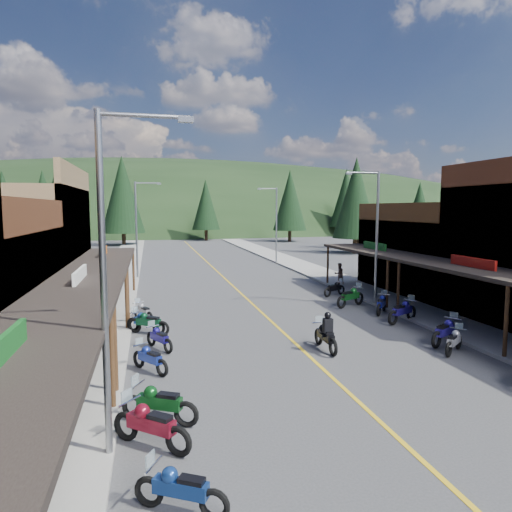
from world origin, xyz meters
TOP-DOWN VIEW (x-y plane):
  - ground at (0.00, 0.00)m, footprint 220.00×220.00m
  - centerline at (0.00, 20.00)m, footprint 0.15×90.00m
  - sidewalk_west at (-8.70, 20.00)m, footprint 3.40×94.00m
  - sidewalk_east at (8.70, 20.00)m, footprint 3.40×94.00m
  - shop_west_3 at (-13.78, 11.30)m, footprint 10.90×10.20m
  - shop_east_3 at (13.75, 11.30)m, footprint 10.90×10.20m
  - streetlight_0 at (-6.95, -6.00)m, footprint 2.16×0.18m
  - streetlight_1 at (-6.95, 22.00)m, footprint 2.16×0.18m
  - streetlight_2 at (6.95, 8.00)m, footprint 2.16×0.18m
  - streetlight_3 at (6.95, 30.00)m, footprint 2.16×0.18m
  - ridge_hill at (0.00, 135.00)m, footprint 310.00×140.00m
  - pine_1 at (-24.00, 70.00)m, footprint 5.88×5.88m
  - pine_2 at (-10.00, 58.00)m, footprint 6.72×6.72m
  - pine_3 at (4.00, 66.00)m, footprint 5.04×5.04m
  - pine_4 at (18.00, 60.00)m, footprint 5.88×5.88m
  - pine_5 at (34.00, 72.00)m, footprint 6.72×6.72m
  - pine_6 at (46.00, 64.00)m, footprint 5.04×5.04m
  - pine_7 at (-32.00, 76.00)m, footprint 5.88×5.88m
  - pine_8 at (-22.00, 40.00)m, footprint 4.48×4.48m
  - pine_9 at (24.00, 45.00)m, footprint 4.93×4.93m
  - pine_10 at (-18.00, 50.00)m, footprint 5.38×5.38m
  - pine_11 at (20.00, 38.00)m, footprint 5.82×5.82m
  - bike_west_4 at (-5.60, -8.36)m, footprint 1.99×1.52m
  - bike_west_5 at (-6.13, -5.77)m, footprint 2.24×2.07m
  - bike_west_6 at (-5.91, -4.50)m, footprint 2.28×1.70m
  - bike_west_7 at (-6.15, -0.42)m, footprint 1.66×1.95m
  - bike_west_8 at (-5.77, 2.17)m, footprint 1.48×1.98m
  - bike_west_9 at (-6.20, 4.67)m, footprint 2.16×1.77m
  - bike_west_10 at (-6.34, 4.92)m, footprint 2.07×1.78m
  - bike_west_11 at (-6.47, 7.26)m, footprint 1.45×2.00m
  - bike_east_7 at (5.84, -1.01)m, footprint 1.91×1.68m
  - bike_east_8 at (6.23, 0.08)m, footprint 2.33×1.75m
  - bike_east_9 at (6.47, 3.91)m, footprint 2.43×1.73m
  - bike_east_10 at (6.45, 6.02)m, footprint 1.87×2.06m
  - bike_east_11 at (5.52, 8.07)m, footprint 2.43×1.76m
  - bike_east_12 at (5.91, 11.40)m, footprint 2.03×1.44m
  - rider_on_bike at (0.92, 0.50)m, footprint 0.75×2.21m
  - pedestrian_east_b at (7.76, 14.91)m, footprint 0.83×0.54m

SIDE VIEW (x-z plane):
  - ground at x=0.00m, z-range 0.00..0.00m
  - ridge_hill at x=0.00m, z-range -30.00..30.00m
  - centerline at x=0.00m, z-range 0.00..0.01m
  - sidewalk_west at x=-8.70m, z-range 0.00..0.15m
  - sidewalk_east at x=8.70m, z-range 0.00..0.15m
  - bike_west_8 at x=-5.77m, z-range 0.00..1.09m
  - bike_east_7 at x=5.84m, z-range 0.00..1.10m
  - bike_west_11 at x=-6.47m, z-range 0.00..1.10m
  - bike_west_4 at x=-5.60m, z-range 0.00..1.10m
  - bike_west_7 at x=-6.15m, z-range 0.00..1.11m
  - bike_east_12 at x=5.91m, z-range 0.00..1.11m
  - bike_west_10 at x=-6.34m, z-range 0.00..1.18m
  - bike_east_10 at x=6.45m, z-range 0.00..1.20m
  - bike_west_9 at x=-6.20m, z-range 0.00..1.21m
  - bike_west_6 at x=-5.91m, z-range 0.00..1.26m
  - bike_east_8 at x=6.23m, z-range 0.00..1.28m
  - bike_west_5 at x=-6.13m, z-range 0.00..1.31m
  - bike_east_9 at x=6.47m, z-range 0.00..1.33m
  - bike_east_11 at x=5.52m, z-range 0.00..1.33m
  - rider_on_bike at x=0.92m, z-range -0.17..1.51m
  - pedestrian_east_b at x=7.76m, z-range 0.15..1.75m
  - shop_east_3 at x=13.75m, z-range -0.57..5.63m
  - shop_west_3 at x=-13.78m, z-range -0.58..7.62m
  - streetlight_0 at x=-6.95m, z-range 0.46..8.46m
  - streetlight_1 at x=-6.95m, z-range 0.46..8.46m
  - streetlight_2 at x=6.95m, z-range 0.46..8.46m
  - streetlight_3 at x=6.95m, z-range 0.46..8.46m
  - pine_8 at x=-22.00m, z-range 0.98..10.98m
  - pine_9 at x=24.00m, z-range 0.98..11.78m
  - pine_3 at x=4.00m, z-range 0.98..11.98m
  - pine_6 at x=46.00m, z-range 0.98..11.98m
  - pine_10 at x=-18.00m, z-range 0.98..12.58m
  - pine_11 at x=20.00m, z-range 0.99..13.39m
  - pine_1 at x=-24.00m, z-range 0.99..13.49m
  - pine_4 at x=18.00m, z-range 0.99..13.49m
  - pine_7 at x=-32.00m, z-range 0.99..13.49m
  - pine_2 at x=-10.00m, z-range 0.99..14.99m
  - pine_5 at x=34.00m, z-range 0.99..14.99m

